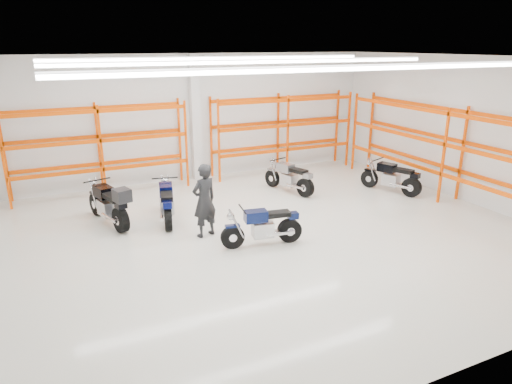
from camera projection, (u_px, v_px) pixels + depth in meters
name	position (u px, v px, depth m)	size (l,w,h in m)	color
ground	(267.00, 235.00, 12.07)	(14.00, 14.00, 0.00)	beige
room_shell	(267.00, 110.00, 11.08)	(14.02, 12.02, 4.51)	silver
motorcycle_main	(265.00, 227.00, 11.33)	(2.08, 0.76, 1.02)	black
motorcycle_back_a	(110.00, 205.00, 12.50)	(1.05, 2.42, 1.26)	black
motorcycle_back_b	(167.00, 204.00, 12.85)	(0.89, 2.24, 1.11)	black
motorcycle_back_c	(291.00, 178.00, 15.36)	(0.92, 2.10, 1.06)	black
motorcycle_back_d	(393.00, 178.00, 15.34)	(1.02, 2.08, 1.07)	black
standing_man	(204.00, 201.00, 11.72)	(0.71, 0.47, 1.95)	black
structural_column	(195.00, 119.00, 16.39)	(0.32, 0.32, 4.50)	white
pallet_racking_back_left	(99.00, 141.00, 14.86)	(5.67, 0.87, 3.00)	#EE4704
pallet_racking_back_right	(283.00, 126.00, 17.61)	(5.67, 0.87, 3.00)	#EE4704
pallet_racking_side	(454.00, 145.00, 14.13)	(0.87, 9.07, 3.00)	#EE4704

